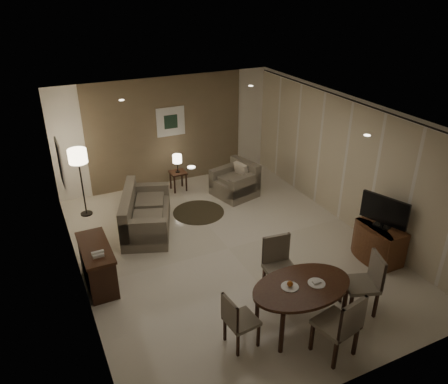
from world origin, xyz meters
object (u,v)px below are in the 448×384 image
side_table (178,181)px  chair_left (242,320)px  console_desk (98,265)px  tv_cabinet (379,242)px  dining_table (300,305)px  chair_near (336,323)px  sofa (146,211)px  floor_lamp (82,183)px  chair_right (360,284)px  chair_far (281,270)px  armchair (235,180)px

side_table → chair_left: bearing=-100.2°
console_desk → tv_cabinet: bearing=-17.1°
dining_table → side_table: dining_table is taller
chair_near → sofa: 4.61m
chair_near → sofa: (-1.40, 4.39, -0.10)m
dining_table → floor_lamp: size_ratio=1.01×
chair_near → side_table: size_ratio=2.17×
tv_cabinet → floor_lamp: floor_lamp is taller
chair_right → side_table: size_ratio=2.07×
chair_far → chair_right: size_ratio=1.03×
armchair → tv_cabinet: bearing=5.0°
armchair → chair_far: bearing=-29.5°
tv_cabinet → side_table: size_ratio=1.86×
dining_table → side_table: bearing=90.3°
tv_cabinet → chair_right: size_ratio=0.90×
dining_table → chair_left: (-0.97, 0.04, 0.07)m
chair_right → sofa: bearing=-129.8°
chair_near → side_table: (-0.15, 5.90, -0.28)m
dining_table → floor_lamp: floor_lamp is taller
console_desk → side_table: (2.52, 2.90, -0.13)m
dining_table → chair_right: size_ratio=1.56×
side_table → dining_table: bearing=-89.7°
tv_cabinet → sofa: 4.64m
chair_left → side_table: (0.94, 5.20, -0.19)m
side_table → floor_lamp: 2.38m
tv_cabinet → chair_far: chair_far is taller
dining_table → chair_right: chair_right is taller
chair_right → side_table: (-1.07, 5.35, -0.26)m
tv_cabinet → dining_table: size_ratio=0.57×
chair_left → floor_lamp: (-1.37, 4.91, 0.34)m
chair_left → sofa: (-0.31, 3.69, -0.01)m
console_desk → chair_far: chair_far is taller
chair_right → sofa: size_ratio=0.55×
dining_table → chair_far: (0.11, 0.71, 0.15)m
tv_cabinet → dining_table: dining_table is taller
tv_cabinet → armchair: 3.75m
chair_left → sofa: 3.70m
tv_cabinet → floor_lamp: (-4.67, 4.11, 0.43)m
armchair → floor_lamp: (-3.43, 0.58, 0.37)m
chair_near → chair_far: chair_near is taller
console_desk → tv_cabinet: size_ratio=1.33×
chair_near → chair_left: (-1.09, 0.70, -0.09)m
chair_near → floor_lamp: size_ratio=0.68×
console_desk → floor_lamp: bearing=85.3°
dining_table → sofa: bearing=108.9°
chair_far → sofa: bearing=121.0°
chair_left → sofa: size_ratio=0.48×
dining_table → chair_right: (1.04, -0.11, 0.13)m
tv_cabinet → sofa: sofa is taller
tv_cabinet → chair_left: size_ratio=1.03×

